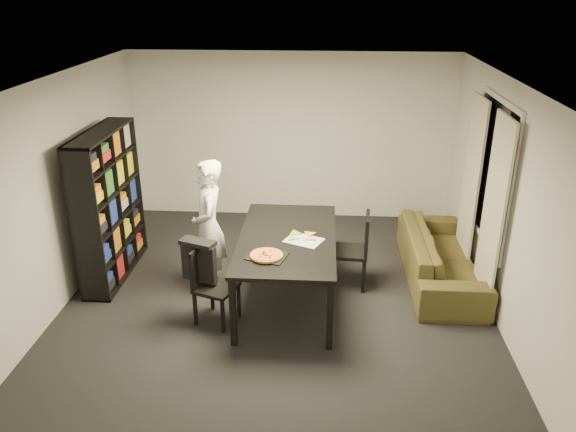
# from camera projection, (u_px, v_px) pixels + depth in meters

# --- Properties ---
(room) EXTENTS (5.01, 5.51, 2.61)m
(room) POSITION_uv_depth(u_px,v_px,m) (276.00, 201.00, 6.20)
(room) COLOR black
(room) RESTS_ON ground
(window_pane) EXTENTS (0.02, 1.40, 1.60)m
(window_pane) POSITION_uv_depth(u_px,v_px,m) (493.00, 172.00, 6.52)
(window_pane) COLOR black
(window_pane) RESTS_ON room
(window_frame) EXTENTS (0.03, 1.52, 1.72)m
(window_frame) POSITION_uv_depth(u_px,v_px,m) (492.00, 172.00, 6.53)
(window_frame) COLOR white
(window_frame) RESTS_ON room
(curtain_left) EXTENTS (0.03, 0.70, 2.25)m
(curtain_left) POSITION_uv_depth(u_px,v_px,m) (493.00, 216.00, 6.19)
(curtain_left) COLOR beige
(curtain_left) RESTS_ON room
(curtain_right) EXTENTS (0.03, 0.70, 2.25)m
(curtain_right) POSITION_uv_depth(u_px,v_px,m) (471.00, 185.00, 7.14)
(curtain_right) COLOR beige
(curtain_right) RESTS_ON room
(bookshelf) EXTENTS (0.35, 1.50, 1.90)m
(bookshelf) POSITION_uv_depth(u_px,v_px,m) (109.00, 206.00, 7.03)
(bookshelf) COLOR black
(bookshelf) RESTS_ON room
(dining_table) EXTENTS (1.11, 2.00, 0.83)m
(dining_table) POSITION_uv_depth(u_px,v_px,m) (287.00, 243.00, 6.48)
(dining_table) COLOR black
(dining_table) RESTS_ON room
(chair_left) EXTENTS (0.53, 0.53, 0.89)m
(chair_left) POSITION_uv_depth(u_px,v_px,m) (209.00, 279.00, 6.19)
(chair_left) COLOR black
(chair_left) RESTS_ON room
(chair_right) EXTENTS (0.48, 0.48, 0.95)m
(chair_right) POSITION_uv_depth(u_px,v_px,m) (357.00, 245.00, 6.90)
(chair_right) COLOR black
(chair_right) RESTS_ON room
(draped_jacket) EXTENTS (0.43, 0.30, 0.49)m
(draped_jacket) POSITION_uv_depth(u_px,v_px,m) (199.00, 259.00, 6.15)
(draped_jacket) COLOR black
(draped_jacket) RESTS_ON chair_left
(person) EXTENTS (0.53, 0.68, 1.65)m
(person) POSITION_uv_depth(u_px,v_px,m) (209.00, 227.00, 6.73)
(person) COLOR white
(person) RESTS_ON room
(baking_tray) EXTENTS (0.47, 0.42, 0.01)m
(baking_tray) POSITION_uv_depth(u_px,v_px,m) (267.00, 256.00, 5.99)
(baking_tray) COLOR black
(baking_tray) RESTS_ON dining_table
(pepperoni_pizza) EXTENTS (0.35, 0.35, 0.03)m
(pepperoni_pizza) POSITION_uv_depth(u_px,v_px,m) (266.00, 255.00, 5.96)
(pepperoni_pizza) COLOR #AD7F32
(pepperoni_pizza) RESTS_ON dining_table
(kitchen_towel) EXTENTS (0.49, 0.44, 0.01)m
(kitchen_towel) POSITION_uv_depth(u_px,v_px,m) (304.00, 240.00, 6.35)
(kitchen_towel) COLOR silver
(kitchen_towel) RESTS_ON dining_table
(pizza_slices) EXTENTS (0.45, 0.42, 0.01)m
(pizza_slices) POSITION_uv_depth(u_px,v_px,m) (302.00, 236.00, 6.44)
(pizza_slices) COLOR gold
(pizza_slices) RESTS_ON dining_table
(sofa) EXTENTS (0.84, 2.15, 0.63)m
(sofa) POSITION_uv_depth(u_px,v_px,m) (441.00, 257.00, 7.13)
(sofa) COLOR #443F1B
(sofa) RESTS_ON room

